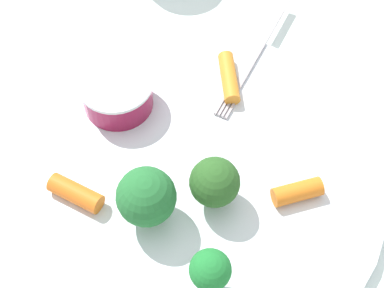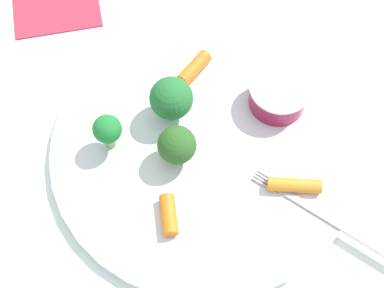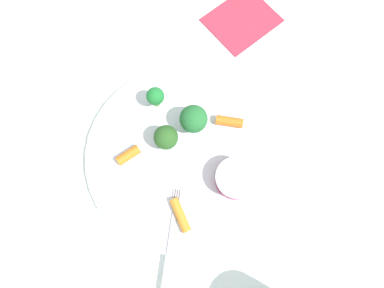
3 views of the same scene
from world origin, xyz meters
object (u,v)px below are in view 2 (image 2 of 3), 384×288
carrot_stick_0 (169,215)px  carrot_stick_1 (294,185)px  fork (324,216)px  broccoli_floret_2 (171,99)px  plate (204,147)px  broccoli_floret_1 (107,130)px  carrot_stick_2 (194,68)px  sauce_cup (278,95)px  broccoli_floret_0 (175,143)px

carrot_stick_0 → carrot_stick_1: bearing=-105.1°
fork → broccoli_floret_2: bearing=22.6°
plate → fork: 0.14m
broccoli_floret_1 → carrot_stick_2: (0.04, -0.12, -0.02)m
broccoli_floret_2 → carrot_stick_2: 0.06m
broccoli_floret_1 → broccoli_floret_2: (0.00, -0.07, -0.00)m
carrot_stick_2 → fork: carrot_stick_2 is taller
broccoli_floret_2 → carrot_stick_2: broccoli_floret_2 is taller
sauce_cup → carrot_stick_2: bearing=36.3°
broccoli_floret_1 → carrot_stick_2: bearing=-72.6°
sauce_cup → carrot_stick_2: (0.08, 0.06, -0.01)m
broccoli_floret_0 → carrot_stick_0: (-0.06, 0.04, -0.02)m
sauce_cup → carrot_stick_0: (-0.06, 0.16, -0.01)m
broccoli_floret_0 → broccoli_floret_2: (0.04, -0.02, 0.00)m
carrot_stick_1 → broccoli_floret_1: bearing=45.7°
plate → carrot_stick_0: 0.09m
broccoli_floret_2 → fork: 0.19m
carrot_stick_1 → fork: size_ratio=0.35×
sauce_cup → broccoli_floret_1: (0.04, 0.18, 0.02)m
plate → sauce_cup: 0.09m
carrot_stick_1 → fork: (-0.04, -0.01, -0.01)m
broccoli_floret_1 → broccoli_floret_2: broccoli_floret_2 is taller
broccoli_floret_0 → carrot_stick_0: bearing=145.7°
plate → broccoli_floret_0: broccoli_floret_0 is taller
sauce_cup → carrot_stick_1: 0.10m
broccoli_floret_2 → fork: size_ratio=0.35×
broccoli_floret_2 → carrot_stick_2: (0.04, -0.05, -0.02)m
carrot_stick_0 → fork: size_ratio=0.26×
plate → broccoli_floret_1: broccoli_floret_1 is taller
sauce_cup → broccoli_floret_1: size_ratio=1.36×
carrot_stick_2 → broccoli_floret_1: bearing=107.4°
broccoli_floret_0 → carrot_stick_1: size_ratio=0.89×
plate → fork: fork is taller
broccoli_floret_0 → carrot_stick_2: size_ratio=1.06×
carrot_stick_0 → carrot_stick_1: carrot_stick_0 is taller
broccoli_floret_0 → fork: bearing=-144.3°
carrot_stick_2 → fork: size_ratio=0.29×
broccoli_floret_1 → carrot_stick_1: size_ratio=0.89×
broccoli_floret_1 → fork: size_ratio=0.31×
carrot_stick_0 → broccoli_floret_1: bearing=8.1°
carrot_stick_2 → plate: bearing=157.1°
carrot_stick_1 → carrot_stick_2: (0.17, 0.02, 0.00)m
broccoli_floret_2 → carrot_stick_0: bearing=150.2°
broccoli_floret_1 → plate: bearing=-119.1°
plate → carrot_stick_1: size_ratio=6.09×
broccoli_floret_1 → carrot_stick_0: bearing=-171.9°
plate → fork: (-0.12, -0.06, 0.01)m
carrot_stick_1 → carrot_stick_2: 0.17m
broccoli_floret_2 → broccoli_floret_0: bearing=156.3°
plate → sauce_cup: sauce_cup is taller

